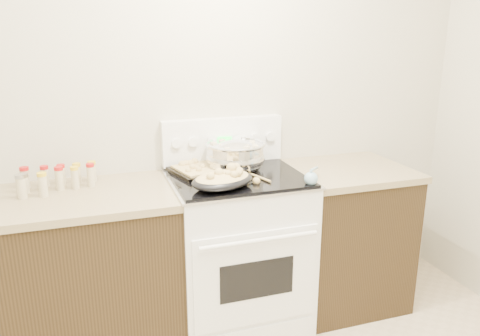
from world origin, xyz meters
name	(u,v)px	position (x,y,z in m)	size (l,w,h in m)	color
room_shell	(283,46)	(0.00, 0.00, 1.70)	(4.10, 3.60, 2.75)	beige
counter_left	(94,272)	(-0.48, 1.43, 0.46)	(0.93, 0.67, 0.92)	black
counter_right	(343,235)	(1.08, 1.43, 0.46)	(0.73, 0.67, 0.92)	black
kitchen_range	(237,247)	(0.35, 1.42, 0.49)	(0.78, 0.73, 1.22)	white
mixing_bowl	(235,156)	(0.38, 1.54, 1.03)	(0.45, 0.45, 0.21)	silver
roasting_pan	(223,179)	(0.21, 1.23, 0.99)	(0.42, 0.36, 0.12)	black
baking_sheet	(208,168)	(0.21, 1.56, 0.96)	(0.50, 0.40, 0.06)	black
wooden_spoon	(256,179)	(0.41, 1.28, 0.95)	(0.10, 0.25, 0.04)	tan
blue_ladle	(311,177)	(0.69, 1.16, 0.98)	(0.18, 0.23, 0.09)	#7BA3B7
spice_jars	(54,178)	(-0.64, 1.56, 0.98)	(0.40, 0.24, 0.13)	#BFB28C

